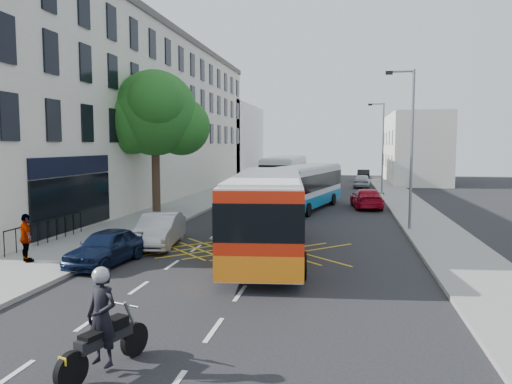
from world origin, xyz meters
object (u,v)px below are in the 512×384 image
at_px(street_tree, 154,114).
at_px(lamp_near, 410,141).
at_px(bus_far, 285,174).
at_px(motorbike, 103,323).
at_px(bus_mid, 306,186).
at_px(distant_car_dark, 364,175).
at_px(pedestrian_far, 26,238).
at_px(distant_car_silver, 362,181).
at_px(parked_car_blue, 107,247).
at_px(bus_near, 267,212).
at_px(distant_car_grey, 301,178).
at_px(parked_car_silver, 159,230).
at_px(lamp_far, 382,143).
at_px(red_hatchback, 367,198).

relative_size(street_tree, lamp_near, 1.10).
bearing_deg(bus_far, motorbike, -87.30).
relative_size(lamp_near, bus_mid, 0.73).
bearing_deg(distant_car_dark, pedestrian_far, 76.02).
bearing_deg(bus_mid, bus_far, 115.78).
distance_m(distant_car_silver, pedestrian_far, 38.78).
bearing_deg(parked_car_blue, lamp_near, 44.11).
height_order(bus_mid, motorbike, bus_mid).
height_order(bus_near, pedestrian_far, bus_near).
distance_m(parked_car_blue, distant_car_silver, 37.23).
xyz_separation_m(street_tree, distant_car_grey, (6.68, 26.02, -5.57)).
bearing_deg(pedestrian_far, distant_car_dark, -65.89).
bearing_deg(bus_far, bus_near, -83.46).
relative_size(street_tree, pedestrian_far, 4.97).
relative_size(motorbike, parked_car_silver, 0.53).
bearing_deg(bus_mid, distant_car_grey, 108.15).
bearing_deg(distant_car_grey, distant_car_dark, 41.55).
relative_size(distant_car_dark, pedestrian_far, 2.39).
xyz_separation_m(bus_far, motorbike, (0.94, -37.15, -0.77)).
distance_m(lamp_far, bus_far, 9.13).
relative_size(street_tree, motorbike, 3.86).
relative_size(parked_car_silver, distant_car_silver, 1.04).
bearing_deg(lamp_far, bus_near, -103.26).
relative_size(bus_far, distant_car_dark, 2.81).
xyz_separation_m(lamp_far, parked_car_silver, (-11.10, -25.84, -3.90)).
bearing_deg(lamp_far, bus_far, -177.55).
bearing_deg(pedestrian_far, lamp_far, -75.52).
height_order(motorbike, parked_car_silver, motorbike).
relative_size(bus_near, parked_car_blue, 3.05).
height_order(parked_car_silver, distant_car_dark, parked_car_silver).
xyz_separation_m(distant_car_grey, distant_car_silver, (6.60, -2.57, -0.01)).
relative_size(distant_car_silver, pedestrian_far, 2.36).
height_order(street_tree, parked_car_silver, street_tree).
bearing_deg(street_tree, parked_car_silver, -67.70).
distance_m(bus_near, distant_car_dark, 43.62).
relative_size(street_tree, lamp_far, 1.10).
bearing_deg(red_hatchback, bus_mid, 11.61).
bearing_deg(distant_car_dark, bus_mid, 82.58).
height_order(bus_near, parked_car_silver, bus_near).
bearing_deg(red_hatchback, parked_car_silver, 52.68).
xyz_separation_m(parked_car_blue, pedestrian_far, (-2.75, -0.73, 0.38)).
xyz_separation_m(parked_car_silver, distant_car_grey, (3.07, 34.82, 0.01)).
bearing_deg(bus_mid, parked_car_blue, -96.80).
distance_m(parked_car_blue, parked_car_silver, 3.57).
bearing_deg(parked_car_silver, bus_far, 77.23).
relative_size(parked_car_blue, distant_car_silver, 0.92).
bearing_deg(distant_car_dark, lamp_far, 95.44).
distance_m(lamp_far, parked_car_silver, 28.39).
bearing_deg(distant_car_dark, distant_car_grey, 50.02).
height_order(bus_near, distant_car_grey, bus_near).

